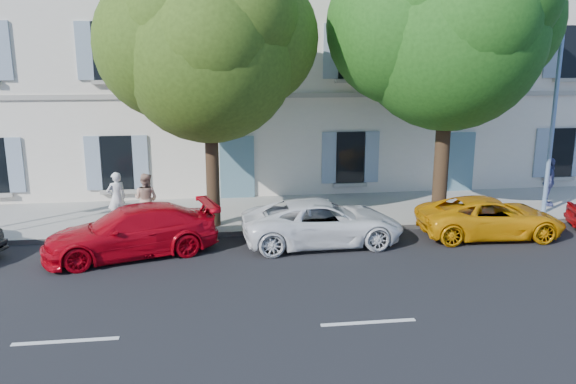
{
  "coord_description": "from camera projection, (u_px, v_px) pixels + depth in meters",
  "views": [
    {
      "loc": [
        -3.06,
        -14.33,
        5.28
      ],
      "look_at": [
        -0.87,
        2.0,
        1.4
      ],
      "focal_mm": 35.0,
      "sensor_mm": 36.0,
      "label": 1
    }
  ],
  "objects": [
    {
      "name": "ground",
      "position": [
        329.0,
        257.0,
        15.43
      ],
      "size": [
        90.0,
        90.0,
        0.0
      ],
      "primitive_type": "plane",
      "color": "black"
    },
    {
      "name": "sidewalk",
      "position": [
        303.0,
        212.0,
        19.71
      ],
      "size": [
        36.0,
        4.5,
        0.15
      ],
      "primitive_type": "cube",
      "color": "#A09E96",
      "rests_on": "ground"
    },
    {
      "name": "kerb",
      "position": [
        314.0,
        230.0,
        17.62
      ],
      "size": [
        36.0,
        0.16,
        0.16
      ],
      "primitive_type": "cube",
      "color": "#9E998E",
      "rests_on": "ground"
    },
    {
      "name": "building",
      "position": [
        283.0,
        43.0,
        23.9
      ],
      "size": [
        28.0,
        7.0,
        12.0
      ],
      "primitive_type": "cube",
      "color": "silver",
      "rests_on": "ground"
    },
    {
      "name": "car_red_coupe",
      "position": [
        131.0,
        231.0,
        15.45
      ],
      "size": [
        5.06,
        3.13,
        1.37
      ],
      "primitive_type": "imported",
      "rotation": [
        0.0,
        0.0,
        4.99
      ],
      "color": "#B30512",
      "rests_on": "ground"
    },
    {
      "name": "car_white_coupe",
      "position": [
        323.0,
        222.0,
        16.42
      ],
      "size": [
        4.8,
        2.35,
        1.31
      ],
      "primitive_type": "imported",
      "rotation": [
        0.0,
        0.0,
        1.61
      ],
      "color": "white",
      "rests_on": "ground"
    },
    {
      "name": "car_yellow_supercar",
      "position": [
        490.0,
        217.0,
        17.12
      ],
      "size": [
        4.47,
        2.24,
        1.21
      ],
      "primitive_type": "imported",
      "rotation": [
        0.0,
        0.0,
        1.52
      ],
      "color": "orange",
      "rests_on": "ground"
    },
    {
      "name": "tree_left",
      "position": [
        209.0,
        54.0,
        16.69
      ],
      "size": [
        5.31,
        5.31,
        8.23
      ],
      "color": "#3A2819",
      "rests_on": "sidewalk"
    },
    {
      "name": "tree_right",
      "position": [
        449.0,
        37.0,
        17.53
      ],
      "size": [
        5.91,
        5.91,
        9.11
      ],
      "color": "#3A2819",
      "rests_on": "sidewalk"
    },
    {
      "name": "street_lamp",
      "position": [
        559.0,
        91.0,
        18.3
      ],
      "size": [
        0.29,
        1.56,
        7.31
      ],
      "color": "#7293BF",
      "rests_on": "sidewalk"
    },
    {
      "name": "pedestrian_a",
      "position": [
        117.0,
        198.0,
        17.93
      ],
      "size": [
        0.73,
        0.64,
        1.68
      ],
      "primitive_type": "imported",
      "rotation": [
        0.0,
        0.0,
        3.62
      ],
      "color": "silver",
      "rests_on": "sidewalk"
    },
    {
      "name": "pedestrian_b",
      "position": [
        146.0,
        199.0,
        17.82
      ],
      "size": [
        1.0,
        0.91,
        1.66
      ],
      "primitive_type": "imported",
      "rotation": [
        0.0,
        0.0,
        2.71
      ],
      "color": "tan",
      "rests_on": "sidewalk"
    },
    {
      "name": "pedestrian_c",
      "position": [
        549.0,
        182.0,
        20.13
      ],
      "size": [
        0.8,
        1.11,
        1.74
      ],
      "primitive_type": "imported",
      "rotation": [
        0.0,
        0.0,
        1.16
      ],
      "color": "#495086",
      "rests_on": "sidewalk"
    }
  ]
}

